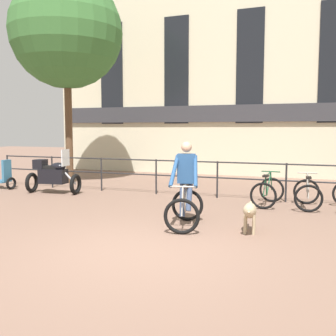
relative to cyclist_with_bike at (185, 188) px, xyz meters
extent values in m
plane|color=#7A5B4C|center=(-0.15, -1.81, -0.76)|extent=(60.00, 60.00, 0.00)
cylinder|color=#232326|center=(-7.65, 3.39, -0.24)|extent=(0.05, 0.05, 1.05)
cylinder|color=#232326|center=(-5.77, 3.39, -0.24)|extent=(0.05, 0.05, 1.05)
cylinder|color=#232326|center=(-3.90, 3.39, -0.24)|extent=(0.05, 0.05, 1.05)
cylinder|color=#232326|center=(-2.02, 3.39, -0.24)|extent=(0.05, 0.05, 1.05)
cylinder|color=#232326|center=(-0.15, 3.39, -0.24)|extent=(0.05, 0.05, 1.05)
cylinder|color=#232326|center=(1.73, 3.39, -0.24)|extent=(0.05, 0.05, 1.05)
cylinder|color=#232326|center=(-0.15, 3.39, 0.26)|extent=(15.00, 0.04, 0.04)
cylinder|color=#232326|center=(-0.15, 3.39, -0.19)|extent=(15.00, 0.04, 0.04)
cube|color=beige|center=(-0.15, 9.19, 3.30)|extent=(18.00, 0.60, 8.14)
cube|color=#333338|center=(-0.15, 8.83, 1.84)|extent=(17.10, 0.12, 0.70)
cube|color=black|center=(-6.45, 8.86, 3.71)|extent=(1.10, 0.06, 4.56)
cube|color=black|center=(-3.30, 8.86, 3.71)|extent=(1.10, 0.06, 4.56)
cube|color=black|center=(-0.15, 8.86, 3.71)|extent=(1.10, 0.06, 4.56)
cube|color=black|center=(3.00, 8.86, 3.71)|extent=(1.10, 0.06, 4.56)
torus|color=black|center=(0.14, -0.67, -0.42)|extent=(0.68, 0.21, 0.68)
torus|color=black|center=(-0.09, 0.40, -0.42)|extent=(0.68, 0.21, 0.68)
cylinder|color=#9E998E|center=(0.05, -0.25, -0.19)|extent=(0.14, 0.49, 0.60)
cylinder|color=#9E998E|center=(-0.01, 0.07, -0.22)|extent=(0.08, 0.23, 0.52)
cylinder|color=#9E998E|center=(0.03, -0.16, 0.07)|extent=(0.17, 0.66, 0.10)
cylinder|color=#9E998E|center=(-0.04, 0.19, -0.45)|extent=(0.12, 0.44, 0.08)
cylinder|color=#9E998E|center=(-0.06, 0.29, -0.19)|extent=(0.08, 0.26, 0.47)
cylinder|color=#9E998E|center=(0.12, -0.57, -0.16)|extent=(0.08, 0.23, 0.54)
cylinder|color=#9E998E|center=(0.10, -0.48, 0.10)|extent=(0.48, 0.13, 0.03)
cube|color=black|center=(-0.04, 0.17, 0.06)|extent=(0.17, 0.26, 0.05)
cube|color=navy|center=(-0.04, 0.17, 0.39)|extent=(0.40, 0.29, 0.60)
sphere|color=tan|center=(-0.04, 0.17, 0.83)|extent=(0.22, 0.22, 0.22)
cylinder|color=navy|center=(-0.17, -0.20, 0.37)|extent=(0.17, 0.72, 0.60)
cylinder|color=navy|center=(0.24, -0.11, 0.37)|extent=(0.29, 0.70, 0.60)
cylinder|color=#384766|center=(-0.08, 0.06, -0.25)|extent=(0.20, 0.32, 0.69)
cylinder|color=#384766|center=(0.05, 0.09, -0.19)|extent=(0.14, 0.31, 0.58)
ellipsoid|color=tan|center=(1.31, -0.08, -0.34)|extent=(0.30, 0.54, 0.28)
cylinder|color=tan|center=(1.33, -0.28, -0.32)|extent=(0.17, 0.17, 0.16)
sphere|color=tan|center=(1.35, -0.46, -0.26)|extent=(0.22, 0.22, 0.22)
cone|color=tan|center=(1.36, -0.56, -0.28)|extent=(0.13, 0.14, 0.12)
cylinder|color=tan|center=(1.27, 0.23, -0.28)|extent=(0.07, 0.18, 0.11)
cylinder|color=tan|center=(1.25, -0.25, -0.58)|extent=(0.06, 0.06, 0.36)
cylinder|color=tan|center=(1.40, -0.23, -0.58)|extent=(0.06, 0.06, 0.36)
cylinder|color=tan|center=(1.21, 0.08, -0.58)|extent=(0.06, 0.06, 0.36)
cylinder|color=tan|center=(1.36, 0.09, -0.58)|extent=(0.06, 0.06, 0.36)
torus|color=black|center=(-4.25, 2.47, -0.45)|extent=(0.19, 0.63, 0.62)
torus|color=black|center=(-5.72, 2.31, -0.45)|extent=(0.19, 0.63, 0.62)
cube|color=black|center=(-4.99, 2.39, -0.23)|extent=(0.85, 0.48, 0.44)
ellipsoid|color=black|center=(-4.80, 2.41, 0.07)|extent=(0.51, 0.37, 0.24)
cube|color=black|center=(-5.09, 2.38, 0.04)|extent=(0.59, 0.36, 0.10)
cylinder|color=#B2B2B7|center=(-4.44, 2.45, -0.27)|extent=(0.42, 0.10, 0.41)
cube|color=silver|center=(-4.56, 2.44, 0.34)|extent=(0.08, 0.44, 0.50)
cube|color=black|center=(-5.41, 2.34, 0.13)|extent=(0.36, 0.39, 0.28)
torus|color=black|center=(1.37, 3.26, -0.43)|extent=(0.66, 0.12, 0.66)
torus|color=black|center=(1.28, 2.21, -0.43)|extent=(0.66, 0.12, 0.66)
cylinder|color=#194C2D|center=(1.34, 2.85, -0.20)|extent=(0.07, 0.47, 0.58)
cylinder|color=#194C2D|center=(1.31, 2.54, -0.24)|extent=(0.05, 0.22, 0.51)
cylinder|color=#194C2D|center=(1.33, 2.76, 0.05)|extent=(0.09, 0.63, 0.10)
cylinder|color=#194C2D|center=(1.30, 2.42, -0.46)|extent=(0.06, 0.42, 0.07)
cylinder|color=#194C2D|center=(1.29, 2.33, -0.21)|extent=(0.05, 0.25, 0.46)
cylinder|color=#194C2D|center=(1.36, 3.17, -0.18)|extent=(0.04, 0.21, 0.52)
cylinder|color=#194C2D|center=(1.36, 3.07, 0.08)|extent=(0.48, 0.07, 0.03)
cube|color=black|center=(1.30, 2.44, 0.03)|extent=(0.14, 0.25, 0.05)
torus|color=black|center=(2.25, 3.26, -0.43)|extent=(0.66, 0.10, 0.66)
torus|color=black|center=(2.32, 2.21, -0.43)|extent=(0.66, 0.10, 0.66)
cylinder|color=#9E998E|center=(2.28, 2.85, -0.20)|extent=(0.06, 0.47, 0.58)
cylinder|color=#9E998E|center=(2.30, 2.54, -0.24)|extent=(0.05, 0.22, 0.51)
cylinder|color=#9E998E|center=(2.28, 2.76, 0.05)|extent=(0.07, 0.63, 0.10)
cylinder|color=#9E998E|center=(2.30, 2.42, -0.46)|extent=(0.05, 0.42, 0.07)
cylinder|color=#9E998E|center=(2.31, 2.33, -0.21)|extent=(0.04, 0.25, 0.46)
cylinder|color=#9E998E|center=(2.26, 3.17, -0.18)|extent=(0.04, 0.21, 0.52)
cylinder|color=#9E998E|center=(2.26, 3.07, 0.08)|extent=(0.48, 0.06, 0.03)
cube|color=black|center=(2.30, 2.44, 0.03)|extent=(0.14, 0.25, 0.05)
torus|color=black|center=(-6.77, 2.57, -0.56)|extent=(0.12, 0.41, 0.40)
cube|color=teal|center=(-6.94, 2.59, -0.16)|extent=(0.13, 0.33, 0.72)
cylinder|color=brown|center=(-5.92, 4.62, 1.37)|extent=(0.26, 0.26, 4.27)
sphere|color=#386B33|center=(-5.92, 4.62, 4.60)|extent=(3.95, 3.95, 3.95)
camera|label=1|loc=(2.41, -7.45, 1.19)|focal=42.00mm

